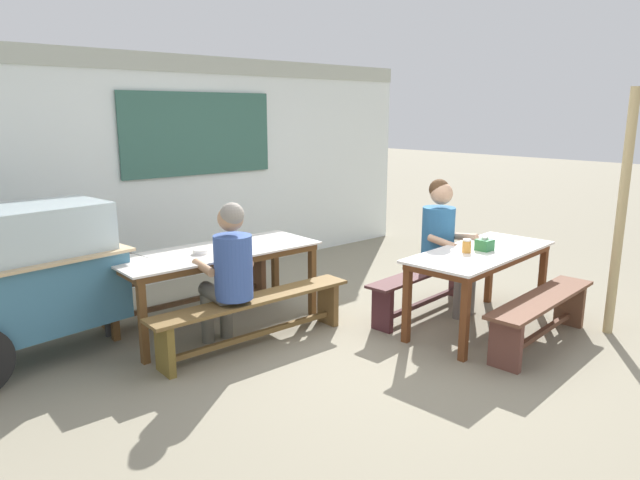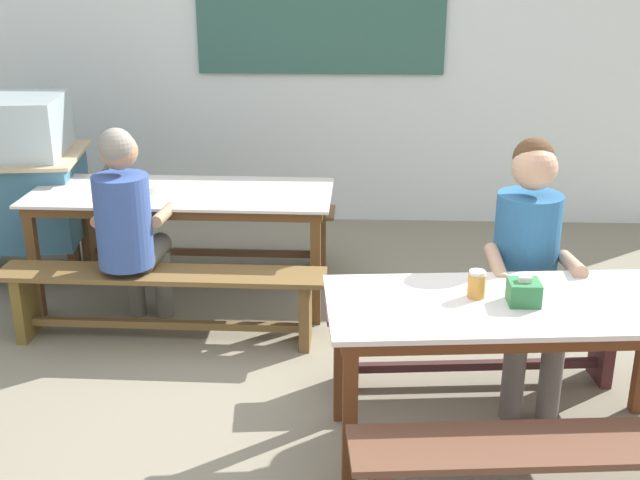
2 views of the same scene
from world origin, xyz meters
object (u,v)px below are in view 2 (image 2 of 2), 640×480
at_px(bench_near_front, 550,472).
at_px(person_right_near_table, 528,255).
at_px(dining_table_near, 515,318).
at_px(tissue_box, 524,292).
at_px(bench_far_front, 163,293).
at_px(bench_near_back, 478,334).
at_px(condiment_jar, 477,284).
at_px(soup_bowl, 150,189).
at_px(bench_far_back, 203,227).
at_px(person_left_back_turned, 128,221).
at_px(dining_table_far, 182,202).

distance_m(bench_near_front, person_right_near_table, 1.23).
bearing_deg(person_right_near_table, dining_table_near, -106.23).
xyz_separation_m(dining_table_near, tissue_box, (0.02, -0.01, 0.13)).
relative_size(bench_far_front, bench_near_back, 1.18).
distance_m(bench_near_back, condiment_jar, 0.76).
height_order(bench_near_back, bench_near_front, same).
relative_size(tissue_box, soup_bowl, 0.99).
height_order(bench_far_back, bench_near_front, same).
relative_size(bench_far_back, person_left_back_turned, 1.49).
bearing_deg(bench_near_front, dining_table_far, 130.19).
distance_m(dining_table_near, bench_near_front, 0.70).
relative_size(dining_table_far, bench_near_front, 1.22).
bearing_deg(condiment_jar, dining_table_near, -14.59).
bearing_deg(bench_near_back, dining_table_near, -84.87).
relative_size(dining_table_near, bench_far_front, 0.90).
bearing_deg(dining_table_near, person_right_near_table, 73.77).
xyz_separation_m(bench_near_back, person_left_back_turned, (-1.94, 0.49, 0.43)).
relative_size(dining_table_far, person_right_near_table, 1.44).
xyz_separation_m(bench_far_front, bench_near_front, (1.86, -1.60, -0.01)).
bearing_deg(condiment_jar, bench_near_front, -70.62).
height_order(person_right_near_table, tissue_box, person_right_near_table).
distance_m(bench_far_back, tissue_box, 2.89).
height_order(dining_table_far, person_left_back_turned, person_left_back_turned).
distance_m(bench_near_back, soup_bowl, 2.22).
bearing_deg(bench_near_back, soup_bowl, 153.11).
xyz_separation_m(bench_far_back, tissue_box, (1.81, -2.20, 0.50)).
height_order(bench_near_front, tissue_box, tissue_box).
bearing_deg(condiment_jar, tissue_box, -16.69).
bearing_deg(bench_near_front, condiment_jar, 109.38).
bearing_deg(soup_bowl, person_right_near_table, -25.49).
bearing_deg(bench_far_back, bench_near_back, -42.72).
xyz_separation_m(bench_far_back, person_right_near_table, (1.95, -1.64, 0.46)).
height_order(bench_near_front, person_right_near_table, person_right_near_table).
relative_size(bench_near_front, person_left_back_turned, 1.23).
distance_m(dining_table_far, bench_near_back, 2.05).
distance_m(person_right_near_table, tissue_box, 0.58).
height_order(person_right_near_table, soup_bowl, person_right_near_table).
bearing_deg(condiment_jar, bench_far_back, 126.99).
bearing_deg(person_right_near_table, dining_table_far, 151.72).
height_order(dining_table_near, bench_near_front, dining_table_near).
height_order(dining_table_near, tissue_box, tissue_box).
distance_m(dining_table_far, tissue_box, 2.43).
distance_m(dining_table_far, bench_near_front, 2.89).
xyz_separation_m(bench_far_back, bench_near_back, (1.73, -1.60, -0.01)).
bearing_deg(bench_near_back, bench_near_front, -84.87).
height_order(bench_far_back, soup_bowl, soup_bowl).
xyz_separation_m(bench_far_back, condiment_jar, (1.62, -2.15, 0.51)).
relative_size(dining_table_far, tissue_box, 14.39).
bearing_deg(dining_table_far, dining_table_near, -41.68).
xyz_separation_m(dining_table_far, soup_bowl, (-0.19, -0.03, 0.09)).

